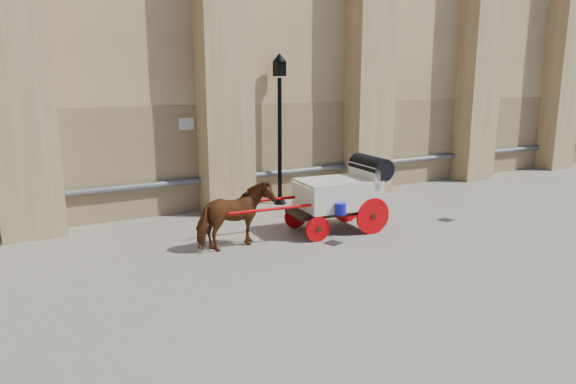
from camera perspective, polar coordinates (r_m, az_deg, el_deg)
ground at (r=12.24m, az=4.26°, el=-5.14°), size 90.00×90.00×0.00m
horse at (r=11.35m, az=-5.89°, el=-2.72°), size 1.83×1.03×1.46m
carriage at (r=12.71m, az=6.06°, el=0.06°), size 4.25×1.56×1.82m
street_lamp at (r=15.21m, az=-0.93°, el=7.42°), size 0.42×0.42×4.44m
drain_grate_near at (r=11.88m, az=5.08°, el=-5.67°), size 0.40×0.40×0.01m
drain_grate_far at (r=14.40m, az=17.13°, el=-2.97°), size 0.38×0.38×0.01m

